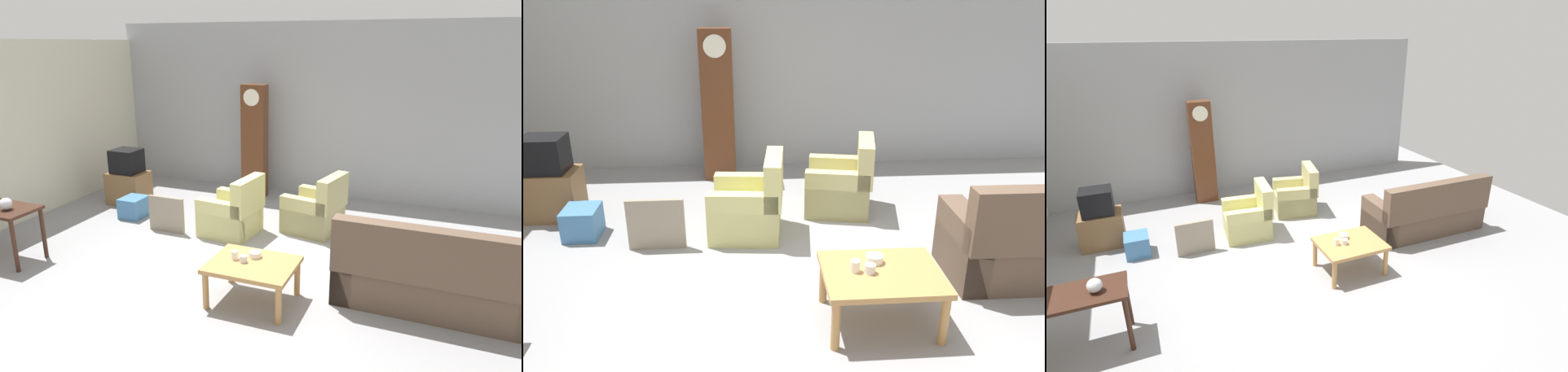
{
  "view_description": "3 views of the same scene",
  "coord_description": "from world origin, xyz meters",
  "views": [
    {
      "loc": [
        2.19,
        -5.05,
        2.82
      ],
      "look_at": [
        -0.02,
        0.53,
        1.01
      ],
      "focal_mm": 32.75,
      "sensor_mm": 36.0,
      "label": 1
    },
    {
      "loc": [
        -0.72,
        -4.17,
        2.63
      ],
      "look_at": [
        -0.36,
        0.65,
        0.74
      ],
      "focal_mm": 35.52,
      "sensor_mm": 36.0,
      "label": 2
    },
    {
      "loc": [
        -2.4,
        -5.23,
        3.45
      ],
      "look_at": [
        0.14,
        0.5,
        1.0
      ],
      "focal_mm": 28.01,
      "sensor_mm": 36.0,
      "label": 3
    }
  ],
  "objects": [
    {
      "name": "garage_door_wall",
      "position": [
        0.0,
        3.6,
        1.6
      ],
      "size": [
        8.4,
        0.16,
        3.2
      ],
      "primitive_type": "cube",
      "color": "#9EA0A5",
      "rests_on": "ground_plane"
    },
    {
      "name": "grandfather_clock",
      "position": [
        -1.12,
        2.99,
        1.06
      ],
      "size": [
        0.44,
        0.3,
        2.11
      ],
      "color": "#562D19",
      "rests_on": "ground_plane"
    },
    {
      "name": "framed_picture_leaning",
      "position": [
        -1.7,
        0.82,
        0.28
      ],
      "size": [
        0.6,
        0.05,
        0.56
      ],
      "primitive_type": "cube",
      "color": "gray",
      "rests_on": "ground_plane"
    },
    {
      "name": "pegboard_wall_left",
      "position": [
        -4.2,
        0.4,
        1.44
      ],
      "size": [
        0.12,
        6.4,
        2.88
      ],
      "primitive_type": "cube",
      "color": "beige",
      "rests_on": "ground_plane"
    },
    {
      "name": "tv_stand_cabinet",
      "position": [
        -3.09,
        1.75,
        0.29
      ],
      "size": [
        0.68,
        0.52,
        0.58
      ],
      "primitive_type": "cube",
      "color": "brown",
      "rests_on": "ground_plane"
    },
    {
      "name": "bowl_white_stacked",
      "position": [
        0.31,
        -0.47,
        0.51
      ],
      "size": [
        0.14,
        0.14,
        0.07
      ],
      "primitive_type": "cylinder",
      "color": "white",
      "rests_on": "coffee_table_wood"
    },
    {
      "name": "cup_blue_rimmed",
      "position": [
        0.23,
        -0.64,
        0.52
      ],
      "size": [
        0.09,
        0.09,
        0.08
      ],
      "primitive_type": "cylinder",
      "color": "silver",
      "rests_on": "coffee_table_wood"
    },
    {
      "name": "armchair_olive_near",
      "position": [
        -0.71,
        1.11,
        0.31
      ],
      "size": [
        0.86,
        0.83,
        0.92
      ],
      "color": "#CCC67A",
      "rests_on": "ground_plane"
    },
    {
      "name": "armchair_olive_far",
      "position": [
        0.43,
        1.7,
        0.31
      ],
      "size": [
        0.93,
        0.9,
        0.92
      ],
      "color": "tan",
      "rests_on": "ground_plane"
    },
    {
      "name": "coffee_table_wood",
      "position": [
        0.34,
        -0.62,
        0.41
      ],
      "size": [
        0.96,
        0.76,
        0.48
      ],
      "color": "#B27F47",
      "rests_on": "ground_plane"
    },
    {
      "name": "cup_white_porcelain",
      "position": [
        0.12,
        -0.61,
        0.53
      ],
      "size": [
        0.08,
        0.08,
        0.1
      ],
      "primitive_type": "cylinder",
      "color": "white",
      "rests_on": "coffee_table_wood"
    },
    {
      "name": "couch_floral",
      "position": [
        2.21,
        -0.04,
        0.36
      ],
      "size": [
        2.11,
        0.91,
        1.04
      ],
      "color": "brown",
      "rests_on": "ground_plane"
    },
    {
      "name": "tv_crt",
      "position": [
        -3.09,
        1.75,
        0.79
      ],
      "size": [
        0.48,
        0.44,
        0.42
      ],
      "primitive_type": "cube",
      "color": "black",
      "rests_on": "tv_stand_cabinet"
    },
    {
      "name": "glass_dome_cloche",
      "position": [
        -3.01,
        -0.87,
        0.82
      ],
      "size": [
        0.16,
        0.16,
        0.16
      ],
      "primitive_type": "sphere",
      "color": "silver",
      "rests_on": "console_table_dark"
    },
    {
      "name": "storage_box_blue",
      "position": [
        -2.58,
        1.18,
        0.17
      ],
      "size": [
        0.37,
        0.43,
        0.34
      ],
      "primitive_type": "cube",
      "color": "teal",
      "rests_on": "ground_plane"
    },
    {
      "name": "ground_plane",
      "position": [
        0.0,
        0.0,
        0.0
      ],
      "size": [
        10.4,
        10.4,
        0.0
      ],
      "primitive_type": "plane",
      "color": "gray"
    }
  ]
}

